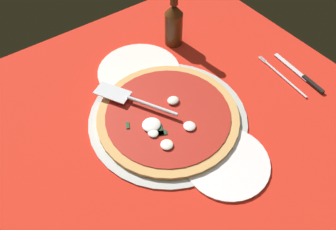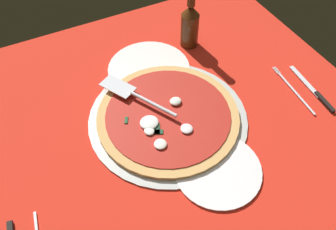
% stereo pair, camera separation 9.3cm
% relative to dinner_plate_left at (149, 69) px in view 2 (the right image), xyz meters
% --- Properties ---
extents(ground_plane, '(1.08, 1.08, 0.01)m').
position_rel_dinner_plate_left_xyz_m(ground_plane, '(0.23, -0.02, -0.01)').
color(ground_plane, red).
extents(checker_pattern, '(1.08, 1.08, 0.00)m').
position_rel_dinner_plate_left_xyz_m(checker_pattern, '(0.23, -0.02, -0.01)').
color(checker_pattern, white).
rests_on(checker_pattern, ground_plane).
extents(pizza_pan, '(0.44, 0.44, 0.01)m').
position_rel_dinner_plate_left_xyz_m(pizza_pan, '(0.20, -0.04, -0.00)').
color(pizza_pan, '#B9BCB7').
rests_on(pizza_pan, ground_plane).
extents(dinner_plate_left, '(0.25, 0.25, 0.01)m').
position_rel_dinner_plate_left_xyz_m(dinner_plate_left, '(0.00, 0.00, 0.00)').
color(dinner_plate_left, white).
rests_on(dinner_plate_left, ground_plane).
extents(dinner_plate_right, '(0.22, 0.22, 0.01)m').
position_rel_dinner_plate_left_xyz_m(dinner_plate_right, '(0.40, -0.00, 0.00)').
color(dinner_plate_right, white).
rests_on(dinner_plate_right, ground_plane).
extents(pizza, '(0.39, 0.39, 0.03)m').
position_rel_dinner_plate_left_xyz_m(pizza, '(0.20, -0.04, 0.01)').
color(pizza, tan).
rests_on(pizza, pizza_pan).
extents(pizza_server, '(0.23, 0.15, 0.01)m').
position_rel_dinner_plate_left_xyz_m(pizza_server, '(0.11, -0.09, 0.03)').
color(pizza_server, silver).
rests_on(pizza_server, pizza).
extents(place_setting_far, '(0.22, 0.13, 0.01)m').
position_rel_dinner_plate_left_xyz_m(place_setting_far, '(0.29, 0.37, -0.00)').
color(place_setting_far, white).
rests_on(place_setting_far, ground_plane).
extents(beer_bottle, '(0.06, 0.06, 0.22)m').
position_rel_dinner_plate_left_xyz_m(beer_bottle, '(-0.05, 0.17, 0.08)').
color(beer_bottle, '#4D2A11').
rests_on(beer_bottle, ground_plane).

